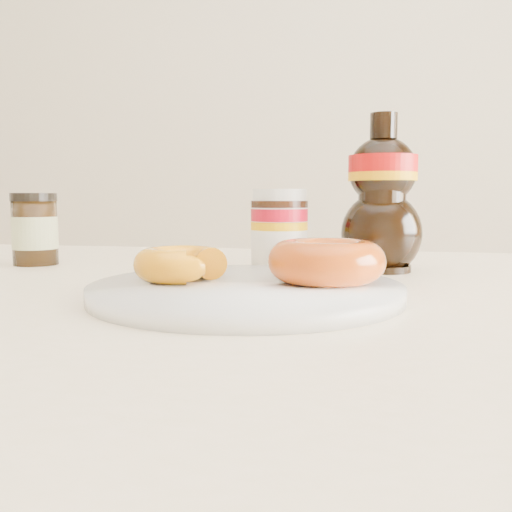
% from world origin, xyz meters
% --- Properties ---
extents(dining_table, '(1.40, 0.90, 0.75)m').
position_xyz_m(dining_table, '(0.00, 0.10, 0.67)').
color(dining_table, '#FFE4C2').
rests_on(dining_table, ground).
extents(plate, '(0.29, 0.29, 0.01)m').
position_xyz_m(plate, '(0.08, 0.04, 0.76)').
color(plate, white).
rests_on(plate, dining_table).
extents(donut_bitten, '(0.11, 0.11, 0.03)m').
position_xyz_m(donut_bitten, '(0.02, 0.05, 0.78)').
color(donut_bitten, orange).
rests_on(donut_bitten, plate).
extents(donut_whole, '(0.12, 0.12, 0.04)m').
position_xyz_m(donut_whole, '(0.15, 0.06, 0.78)').
color(donut_whole, '#A9450A').
rests_on(donut_whole, plate).
extents(nutella_jar, '(0.07, 0.07, 0.10)m').
position_xyz_m(nutella_jar, '(0.08, 0.26, 0.81)').
color(nutella_jar, white).
rests_on(nutella_jar, dining_table).
extents(syrup_bottle, '(0.13, 0.12, 0.20)m').
position_xyz_m(syrup_bottle, '(0.21, 0.27, 0.85)').
color(syrup_bottle, black).
rests_on(syrup_bottle, dining_table).
extents(dark_jar, '(0.06, 0.06, 0.10)m').
position_xyz_m(dark_jar, '(-0.26, 0.25, 0.80)').
color(dark_jar, black).
rests_on(dark_jar, dining_table).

